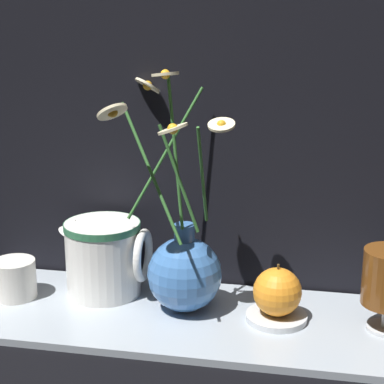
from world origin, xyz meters
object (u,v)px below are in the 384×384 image
Objects in this scene: vase_with_flowers at (184,267)px; yellow_mug at (13,279)px; orange_fruit at (277,292)px; ceramic_pitcher at (105,255)px.

vase_with_flowers is 4.73× the size of yellow_mug.
vase_with_flowers is at bearing 175.73° from orange_fruit.
vase_with_flowers is 2.52× the size of ceramic_pitcher.
yellow_mug is at bearing -162.81° from ceramic_pitcher.
orange_fruit is (0.15, -0.01, -0.02)m from vase_with_flowers.
yellow_mug is 0.98× the size of orange_fruit.
ceramic_pitcher is 1.83× the size of orange_fruit.
yellow_mug is (-0.30, -0.01, -0.04)m from vase_with_flowers.
ceramic_pitcher is at bearing 17.19° from yellow_mug.
vase_with_flowers is 0.16m from orange_fruit.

